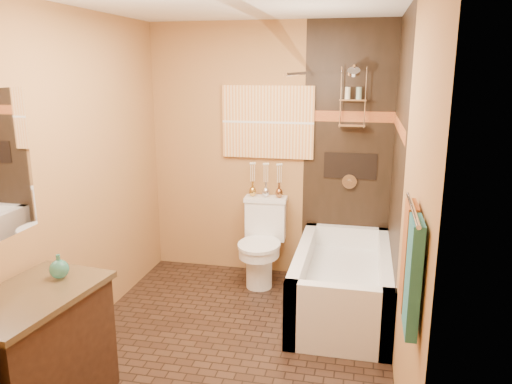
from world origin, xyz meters
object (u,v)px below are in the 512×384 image
(bathtub, at_px, (342,287))
(vanity, at_px, (36,355))
(sunset_painting, at_px, (268,122))
(toilet, at_px, (262,242))

(bathtub, height_order, vanity, vanity)
(sunset_painting, relative_size, vanity, 0.93)
(toilet, distance_m, vanity, 2.39)
(sunset_painting, relative_size, bathtub, 0.60)
(sunset_painting, height_order, vanity, sunset_painting)
(sunset_painting, distance_m, toilet, 1.17)
(sunset_painting, bearing_deg, vanity, -110.36)
(bathtub, bearing_deg, vanity, -134.58)
(vanity, bearing_deg, bathtub, 52.43)
(sunset_painting, relative_size, toilet, 1.10)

